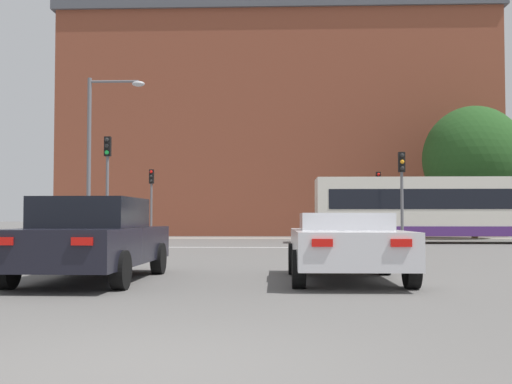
{
  "coord_description": "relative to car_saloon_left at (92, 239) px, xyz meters",
  "views": [
    {
      "loc": [
        1.06,
        -4.95,
        1.16
      ],
      "look_at": [
        -0.06,
        24.03,
        2.34
      ],
      "focal_mm": 45.0,
      "sensor_mm": 36.0,
      "label": 1
    }
  ],
  "objects": [
    {
      "name": "brick_civic_building",
      "position": [
        3.43,
        34.9,
        7.97
      ],
      "size": [
        29.37,
        12.51,
        24.49
      ],
      "color": "brown",
      "rests_on": "ground_plane"
    },
    {
      "name": "car_roadster_right",
      "position": [
        4.7,
        0.2,
        -0.12
      ],
      "size": [
        2.1,
        4.28,
        1.25
      ],
      "rotation": [
        0.0,
        0.0,
        0.01
      ],
      "color": "silver",
      "rests_on": "ground_plane"
    },
    {
      "name": "traffic_light_far_right",
      "position": [
        8.96,
        24.27,
        1.76
      ],
      "size": [
        0.26,
        0.31,
        3.74
      ],
      "color": "slate",
      "rests_on": "ground_plane"
    },
    {
      "name": "bus_crossing_lead",
      "position": [
        11.28,
        18.17,
        0.83
      ],
      "size": [
        12.29,
        2.71,
        3.0
      ],
      "rotation": [
        0.0,
        0.0,
        -1.57
      ],
      "color": "silver",
      "rests_on": "ground_plane"
    },
    {
      "name": "pedestrian_waiting",
      "position": [
        -6.74,
        24.67,
        0.19
      ],
      "size": [
        0.37,
        0.46,
        1.67
      ],
      "rotation": [
        0.0,
        0.0,
        4.27
      ],
      "color": "black",
      "rests_on": "ground_plane"
    },
    {
      "name": "traffic_light_near_right",
      "position": [
        8.33,
        13.99,
        1.79
      ],
      "size": [
        0.26,
        0.31,
        3.8
      ],
      "color": "slate",
      "rests_on": "ground_plane"
    },
    {
      "name": "car_saloon_left",
      "position": [
        0.0,
        0.0,
        0.0
      ],
      "size": [
        2.15,
        4.82,
        1.54
      ],
      "rotation": [
        0.0,
        0.0,
        -0.02
      ],
      "color": "black",
      "rests_on": "ground_plane"
    },
    {
      "name": "tree_by_building",
      "position": [
        14.41,
        24.78,
        3.72
      ],
      "size": [
        5.69,
        5.69,
        7.49
      ],
      "color": "#4C3823",
      "rests_on": "ground_plane"
    },
    {
      "name": "traffic_light_near_left",
      "position": [
        -3.53,
        13.9,
        2.21
      ],
      "size": [
        0.26,
        0.31,
        4.47
      ],
      "color": "slate",
      "rests_on": "ground_plane"
    },
    {
      "name": "stop_line_strip",
      "position": [
        2.43,
        13.52,
        -0.78
      ],
      "size": [
        9.6,
        0.3,
        0.01
      ],
      "primitive_type": "cube",
      "color": "silver",
      "rests_on": "ground_plane"
    },
    {
      "name": "traffic_light_far_left",
      "position": [
        -3.86,
        24.36,
        1.87
      ],
      "size": [
        0.26,
        0.31,
        3.92
      ],
      "color": "slate",
      "rests_on": "ground_plane"
    },
    {
      "name": "street_lamp_junction",
      "position": [
        -3.67,
        13.22,
        3.38
      ],
      "size": [
        2.28,
        0.36,
        6.72
      ],
      "color": "slate",
      "rests_on": "ground_plane"
    },
    {
      "name": "far_pavement",
      "position": [
        2.43,
        24.86,
        -0.77
      ],
      "size": [
        70.67,
        2.5,
        0.01
      ],
      "primitive_type": "cube",
      "color": "gray",
      "rests_on": "ground_plane"
    },
    {
      "name": "ground_plane",
      "position": [
        2.43,
        -6.81,
        -0.78
      ],
      "size": [
        400.0,
        400.0,
        0.0
      ],
      "primitive_type": "plane",
      "color": "#605E5B"
    }
  ]
}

